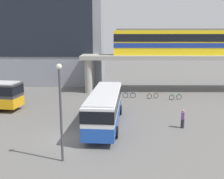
{
  "coord_description": "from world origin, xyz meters",
  "views": [
    {
      "loc": [
        3.57,
        -20.2,
        8.18
      ],
      "look_at": [
        3.39,
        9.28,
        2.2
      ],
      "focal_mm": 42.1,
      "sensor_mm": 36.0,
      "label": 1
    }
  ],
  "objects_px": {
    "bicycle_green": "(175,97)",
    "pedestrian_walking_across": "(183,119)",
    "station_building": "(33,31)",
    "bus_main": "(105,105)",
    "train": "(180,42)",
    "bicycle_blue": "(129,95)",
    "bicycle_brown": "(153,96)"
  },
  "relations": [
    {
      "from": "station_building",
      "to": "bicycle_green",
      "type": "distance_m",
      "value": 29.93
    },
    {
      "from": "station_building",
      "to": "train",
      "type": "distance_m",
      "value": 27.15
    },
    {
      "from": "train",
      "to": "bus_main",
      "type": "distance_m",
      "value": 20.34
    },
    {
      "from": "bicycle_blue",
      "to": "pedestrian_walking_across",
      "type": "bearing_deg",
      "value": -70.86
    },
    {
      "from": "bicycle_brown",
      "to": "bicycle_green",
      "type": "bearing_deg",
      "value": -13.86
    },
    {
      "from": "train",
      "to": "bicycle_brown",
      "type": "xyz_separation_m",
      "value": [
        -4.63,
        -5.58,
        -7.05
      ]
    },
    {
      "from": "bicycle_brown",
      "to": "pedestrian_walking_across",
      "type": "bearing_deg",
      "value": -84.99
    },
    {
      "from": "bus_main",
      "to": "pedestrian_walking_across",
      "type": "height_order",
      "value": "bus_main"
    },
    {
      "from": "pedestrian_walking_across",
      "to": "bicycle_green",
      "type": "bearing_deg",
      "value": 80.28
    },
    {
      "from": "bicycle_blue",
      "to": "train",
      "type": "bearing_deg",
      "value": 33.62
    },
    {
      "from": "station_building",
      "to": "bicycle_brown",
      "type": "xyz_separation_m",
      "value": [
        20.45,
        -15.83,
        -8.84
      ]
    },
    {
      "from": "bus_main",
      "to": "bicycle_brown",
      "type": "distance_m",
      "value": 12.54
    },
    {
      "from": "bicycle_blue",
      "to": "bicycle_green",
      "type": "distance_m",
      "value": 6.12
    },
    {
      "from": "station_building",
      "to": "bus_main",
      "type": "xyz_separation_m",
      "value": [
        14.4,
        -26.69,
        -7.21
      ]
    },
    {
      "from": "bicycle_green",
      "to": "pedestrian_walking_across",
      "type": "bearing_deg",
      "value": -99.72
    },
    {
      "from": "bicycle_brown",
      "to": "pedestrian_walking_across",
      "type": "height_order",
      "value": "pedestrian_walking_across"
    },
    {
      "from": "train",
      "to": "bicycle_green",
      "type": "height_order",
      "value": "train"
    },
    {
      "from": "train",
      "to": "bicycle_green",
      "type": "relative_size",
      "value": 11.37
    },
    {
      "from": "station_building",
      "to": "bicycle_blue",
      "type": "relative_size",
      "value": 14.76
    },
    {
      "from": "bus_main",
      "to": "bicycle_blue",
      "type": "bearing_deg",
      "value": 75.54
    },
    {
      "from": "train",
      "to": "pedestrian_walking_across",
      "type": "xyz_separation_m",
      "value": [
        -3.61,
        -17.14,
        -6.6
      ]
    },
    {
      "from": "bus_main",
      "to": "pedestrian_walking_across",
      "type": "xyz_separation_m",
      "value": [
        7.06,
        -0.71,
        -1.18
      ]
    },
    {
      "from": "train",
      "to": "bicycle_green",
      "type": "bearing_deg",
      "value": -105.59
    },
    {
      "from": "station_building",
      "to": "bus_main",
      "type": "height_order",
      "value": "station_building"
    },
    {
      "from": "pedestrian_walking_across",
      "to": "bicycle_brown",
      "type": "bearing_deg",
      "value": 95.01
    },
    {
      "from": "station_building",
      "to": "bicycle_green",
      "type": "xyz_separation_m",
      "value": [
        23.33,
        -16.54,
        -8.84
      ]
    },
    {
      "from": "bicycle_blue",
      "to": "pedestrian_walking_across",
      "type": "height_order",
      "value": "pedestrian_walking_across"
    },
    {
      "from": "bus_main",
      "to": "bicycle_blue",
      "type": "relative_size",
      "value": 6.26
    },
    {
      "from": "bus_main",
      "to": "bicycle_blue",
      "type": "xyz_separation_m",
      "value": [
        2.91,
        11.27,
        -1.63
      ]
    },
    {
      "from": "station_building",
      "to": "bicycle_blue",
      "type": "bearing_deg",
      "value": -41.7
    },
    {
      "from": "bicycle_blue",
      "to": "bicycle_brown",
      "type": "relative_size",
      "value": 1.07
    },
    {
      "from": "bicycle_green",
      "to": "pedestrian_walking_across",
      "type": "relative_size",
      "value": 1.01
    }
  ]
}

